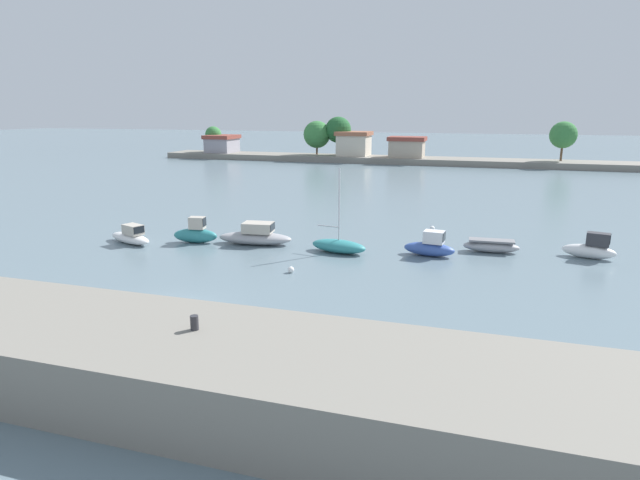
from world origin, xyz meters
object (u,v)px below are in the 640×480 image
object	(u,v)px
moored_boat_3	(339,246)
moored_boat_0	(131,236)
moored_boat_2	(256,236)
moored_boat_4	(430,246)
mooring_buoy_0	(432,229)
moored_boat_5	(491,246)
mooring_bollard	(194,323)
mooring_buoy_1	(291,270)
moored_boat_1	(196,233)
moored_boat_6	(591,249)

from	to	relation	value
moored_boat_3	moored_boat_0	bearing A→B (deg)	-162.28
moored_boat_2	moored_boat_0	bearing A→B (deg)	-171.32
moored_boat_4	mooring_buoy_0	distance (m)	7.50
moored_boat_5	mooring_buoy_0	bearing A→B (deg)	127.39
mooring_bollard	mooring_buoy_1	bearing A→B (deg)	97.25
moored_boat_5	mooring_buoy_1	xyz separation A→B (m)	(-11.28, -8.45, -0.22)
moored_boat_1	moored_boat_4	size ratio (longest dim) A/B	0.97
moored_boat_0	mooring_buoy_1	distance (m)	13.86
mooring_bollard	moored_boat_2	size ratio (longest dim) A/B	0.09
moored_boat_3	mooring_buoy_1	xyz separation A→B (m)	(-1.46, -5.27, -0.28)
moored_boat_5	moored_boat_3	bearing A→B (deg)	-164.79
mooring_buoy_0	moored_boat_5	bearing A→B (deg)	-49.88
moored_boat_3	moored_boat_4	bearing A→B (deg)	19.48
mooring_bollard	moored_boat_2	bearing A→B (deg)	108.56
moored_boat_1	moored_boat_3	bearing A→B (deg)	-6.42
moored_boat_5	mooring_buoy_0	distance (m)	6.92
mooring_buoy_0	mooring_bollard	bearing A→B (deg)	-100.43
moored_boat_4	moored_boat_6	size ratio (longest dim) A/B	1.02
moored_boat_0	moored_boat_5	distance (m)	25.30
moored_boat_2	moored_boat_4	xyz separation A→B (m)	(12.24, 0.57, 0.03)
mooring_bollard	moored_boat_5	xyz separation A→B (m)	(9.53, 22.26, -2.13)
mooring_bollard	moored_boat_2	distance (m)	20.68
moored_boat_6	mooring_buoy_0	xyz separation A→B (m)	(-10.60, 4.98, -0.43)
moored_boat_6	moored_boat_2	bearing A→B (deg)	-159.00
moored_boat_0	moored_boat_5	world-z (taller)	moored_boat_0
moored_boat_2	moored_boat_6	bearing A→B (deg)	0.55
moored_boat_1	moored_boat_5	size ratio (longest dim) A/B	0.90
moored_boat_4	moored_boat_5	world-z (taller)	moored_boat_4
moored_boat_4	moored_boat_1	bearing A→B (deg)	-169.00
mooring_bollard	moored_boat_5	world-z (taller)	mooring_bollard
mooring_buoy_1	moored_boat_4	bearing A→B (deg)	40.16
moored_boat_6	mooring_buoy_1	size ratio (longest dim) A/B	8.94
moored_boat_5	moored_boat_6	distance (m)	6.16
moored_boat_1	moored_boat_3	distance (m)	10.59
moored_boat_0	moored_boat_3	size ratio (longest dim) A/B	0.77
moored_boat_3	moored_boat_4	distance (m)	6.07
moored_boat_5	moored_boat_1	bearing A→B (deg)	-172.62
moored_boat_1	moored_boat_6	distance (m)	26.83
moored_boat_4	moored_boat_5	distance (m)	4.42
moored_boat_3	mooring_bollard	bearing A→B (deg)	-79.17
mooring_bollard	mooring_buoy_1	size ratio (longest dim) A/B	1.30
mooring_bollard	moored_boat_1	world-z (taller)	mooring_bollard
moored_boat_3	moored_boat_5	distance (m)	10.32
moored_boat_2	moored_boat_6	size ratio (longest dim) A/B	1.63
moored_boat_2	mooring_buoy_1	xyz separation A→B (m)	(4.80, -5.71, -0.41)
moored_boat_4	mooring_buoy_1	world-z (taller)	moored_boat_4
moored_boat_3	moored_boat_6	bearing A→B (deg)	22.27
moored_boat_0	moored_boat_6	bearing A→B (deg)	30.69
moored_boat_2	moored_boat_6	world-z (taller)	moored_boat_6
moored_boat_2	mooring_buoy_0	size ratio (longest dim) A/B	13.27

